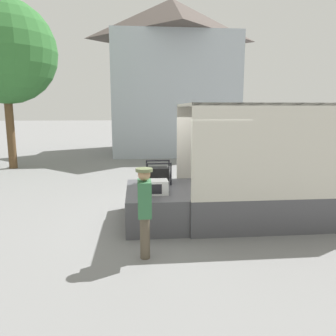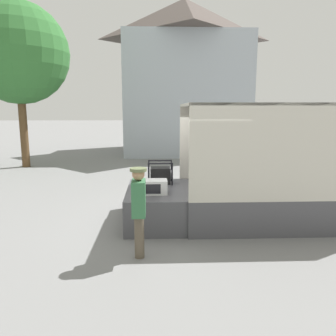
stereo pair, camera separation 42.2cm
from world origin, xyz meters
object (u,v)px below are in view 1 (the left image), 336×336
object	(u,v)px
portable_generator	(159,175)
street_tree	(4,52)
worker_person	(145,204)
box_truck	(324,179)
microwave	(156,187)

from	to	relation	value
portable_generator	street_tree	bearing A→B (deg)	130.53
worker_person	box_truck	bearing A→B (deg)	23.81
portable_generator	microwave	bearing A→B (deg)	-98.22
street_tree	box_truck	bearing A→B (deg)	-37.43
box_truck	street_tree	size ratio (longest dim) A/B	0.81
microwave	portable_generator	bearing A→B (deg)	81.78
microwave	box_truck	bearing A→B (deg)	5.91
microwave	street_tree	bearing A→B (deg)	126.09
box_truck	street_tree	bearing A→B (deg)	142.57
street_tree	microwave	bearing A→B (deg)	-53.91
box_truck	portable_generator	size ratio (longest dim) A/B	9.57
box_truck	microwave	world-z (taller)	box_truck
box_truck	worker_person	distance (m)	5.04
microwave	street_tree	distance (m)	11.32
box_truck	worker_person	size ratio (longest dim) A/B	3.61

